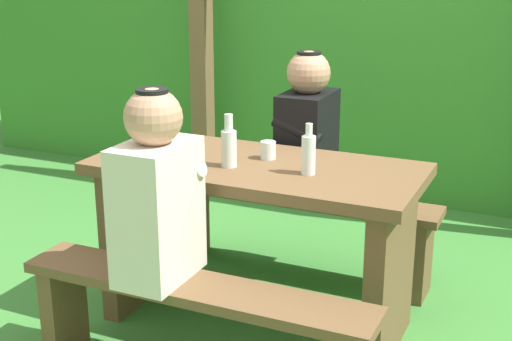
% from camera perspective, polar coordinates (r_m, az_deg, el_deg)
% --- Properties ---
extents(ground_plane, '(12.00, 12.00, 0.00)m').
position_cam_1_polar(ground_plane, '(3.33, -0.00, -11.89)').
color(ground_plane, '#3B7E34').
extents(hedge_backdrop, '(6.40, 0.83, 2.08)m').
position_cam_1_polar(hedge_backdrop, '(5.08, 10.74, 10.42)').
color(hedge_backdrop, '#36822B').
rests_on(hedge_backdrop, ground_plane).
extents(pergola_post_left, '(0.12, 0.12, 2.06)m').
position_cam_1_polar(pergola_post_left, '(4.87, -4.38, 10.27)').
color(pergola_post_left, brown).
rests_on(pergola_post_left, ground_plane).
extents(picnic_table, '(1.40, 0.64, 0.75)m').
position_cam_1_polar(picnic_table, '(3.11, -0.00, -3.68)').
color(picnic_table, brown).
rests_on(picnic_table, ground_plane).
extents(bench_near, '(1.40, 0.24, 0.44)m').
position_cam_1_polar(bench_near, '(2.74, -4.87, -11.26)').
color(bench_near, brown).
rests_on(bench_near, ground_plane).
extents(bench_far, '(1.40, 0.24, 0.44)m').
position_cam_1_polar(bench_far, '(3.66, 3.59, -3.69)').
color(bench_far, brown).
rests_on(bench_far, ground_plane).
extents(person_white_shirt, '(0.25, 0.35, 0.72)m').
position_cam_1_polar(person_white_shirt, '(2.63, -7.88, -1.79)').
color(person_white_shirt, silver).
rests_on(person_white_shirt, bench_near).
extents(person_black_coat, '(0.25, 0.35, 0.72)m').
position_cam_1_polar(person_black_coat, '(3.51, 4.08, 3.19)').
color(person_black_coat, black).
rests_on(person_black_coat, bench_far).
extents(drinking_glass, '(0.07, 0.07, 0.08)m').
position_cam_1_polar(drinking_glass, '(3.09, 0.96, 1.63)').
color(drinking_glass, silver).
rests_on(drinking_glass, picnic_table).
extents(bottle_left, '(0.06, 0.06, 0.21)m').
position_cam_1_polar(bottle_left, '(2.87, 4.20, 1.36)').
color(bottle_left, silver).
rests_on(bottle_left, picnic_table).
extents(bottle_right, '(0.07, 0.07, 0.22)m').
position_cam_1_polar(bottle_right, '(2.96, -2.17, 1.98)').
color(bottle_right, silver).
rests_on(bottle_right, picnic_table).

